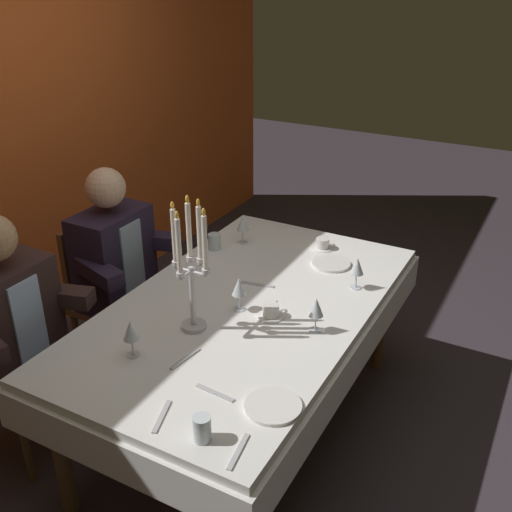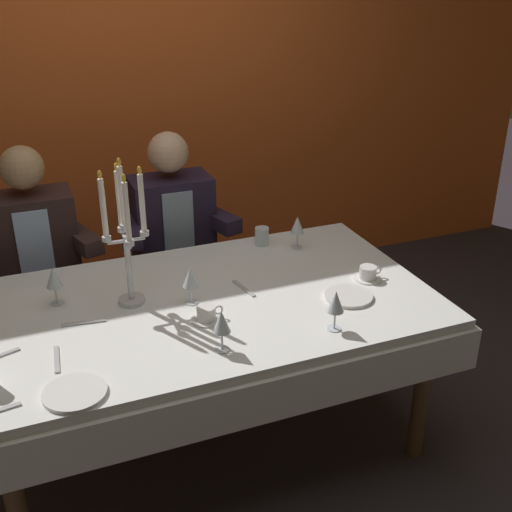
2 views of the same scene
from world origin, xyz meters
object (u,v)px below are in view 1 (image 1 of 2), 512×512
wine_glass_1 (316,308)px  seated_diner_1 (113,257)px  candelabra (191,268)px  wine_glass_3 (357,267)px  coffee_cup_1 (323,244)px  dinner_plate_0 (331,263)px  water_tumbler_0 (202,428)px  dinner_plate_1 (273,406)px  wine_glass_2 (238,287)px  coffee_cup_0 (271,311)px  wine_glass_0 (131,331)px  seated_diner_0 (8,318)px  water_tumbler_1 (214,242)px  dining_table (245,325)px  wine_glass_4 (243,224)px

wine_glass_1 → seated_diner_1: 1.28m
candelabra → wine_glass_3: bearing=-36.3°
wine_glass_3 → coffee_cup_1: bearing=43.2°
dinner_plate_0 → water_tumbler_0: 1.42m
dinner_plate_1 → wine_glass_2: 0.70m
wine_glass_2 → coffee_cup_0: wine_glass_2 is taller
wine_glass_0 → seated_diner_0: size_ratio=0.13×
coffee_cup_0 → dinner_plate_1: bearing=-152.1°
water_tumbler_1 → seated_diner_1: (-0.34, 0.44, -0.05)m
dining_table → coffee_cup_0: 0.22m
dinner_plate_1 → coffee_cup_0: (0.55, 0.29, 0.02)m
water_tumbler_1 → seated_diner_0: size_ratio=0.07×
water_tumbler_1 → coffee_cup_0: bearing=-128.7°
dinner_plate_0 → water_tumbler_1: (-0.13, 0.65, 0.04)m
coffee_cup_0 → seated_diner_0: bearing=119.0°
wine_glass_0 → wine_glass_2: size_ratio=1.00×
dinner_plate_0 → wine_glass_4: size_ratio=1.25×
dinner_plate_1 → seated_diner_1: (0.68, 1.33, -0.01)m
coffee_cup_1 → seated_diner_1: seated_diner_1 is taller
wine_glass_2 → candelabra: bearing=157.8°
dining_table → water_tumbler_0: size_ratio=20.37×
dinner_plate_1 → wine_glass_2: size_ratio=1.29×
dinner_plate_1 → water_tumbler_1: size_ratio=2.38×
wine_glass_0 → coffee_cup_0: size_ratio=1.24×
coffee_cup_0 → seated_diner_1: seated_diner_1 is taller
wine_glass_3 → seated_diner_0: seated_diner_0 is taller
dining_table → wine_glass_0: wine_glass_0 is taller
coffee_cup_0 → seated_diner_1: bearing=82.4°
wine_glass_1 → wine_glass_4: bearing=48.6°
wine_glass_4 → candelabra: bearing=-164.1°
coffee_cup_0 → seated_diner_1: 1.05m
water_tumbler_0 → dinner_plate_0: bearing=4.4°
dining_table → coffee_cup_0: coffee_cup_0 is taller
wine_glass_4 → seated_diner_0: 1.32m
wine_glass_0 → coffee_cup_1: 1.34m
wine_glass_1 → wine_glass_4: size_ratio=1.00×
wine_glass_4 → coffee_cup_1: bearing=-71.0°
coffee_cup_1 → dinner_plate_0: bearing=-144.0°
dinner_plate_0 → wine_glass_4: wine_glass_4 is taller
dining_table → wine_glass_3: wine_glass_3 is taller
dinner_plate_1 → wine_glass_1: wine_glass_1 is taller
wine_glass_1 → wine_glass_3: (0.45, -0.02, 0.00)m
wine_glass_2 → water_tumbler_0: size_ratio=1.72×
seated_diner_0 → seated_diner_1: bearing=0.0°
dinner_plate_1 → coffee_cup_0: coffee_cup_0 is taller
wine_glass_1 → wine_glass_2: bearing=90.5°
dining_table → dinner_plate_0: 0.62m
candelabra → dinner_plate_1: size_ratio=2.93×
dining_table → candelabra: candelabra is taller
wine_glass_1 → seated_diner_1: seated_diner_1 is taller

